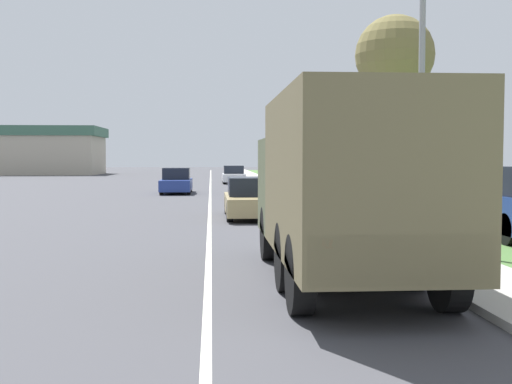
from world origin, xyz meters
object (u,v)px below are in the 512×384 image
military_truck (344,183)px  car_third_ahead (234,175)px  car_nearest_ahead (251,199)px  lamp_post (414,24)px  car_second_ahead (176,182)px

military_truck → car_third_ahead: 40.13m
car_nearest_ahead → lamp_post: 9.66m
military_truck → lamp_post: lamp_post is taller
car_nearest_ahead → car_third_ahead: car_third_ahead is taller
car_nearest_ahead → car_second_ahead: size_ratio=1.01×
car_second_ahead → lamp_post: 24.29m
military_truck → car_third_ahead: size_ratio=1.70×
car_third_ahead → military_truck: bearing=-89.4°
car_third_ahead → car_nearest_ahead: bearing=-90.8°
military_truck → car_third_ahead: military_truck is taller
car_nearest_ahead → car_second_ahead: (-3.36, 14.98, 0.03)m
car_nearest_ahead → military_truck: bearing=-86.0°
car_nearest_ahead → car_third_ahead: 28.41m
military_truck → car_nearest_ahead: military_truck is taller
car_third_ahead → lamp_post: bearing=-85.7°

